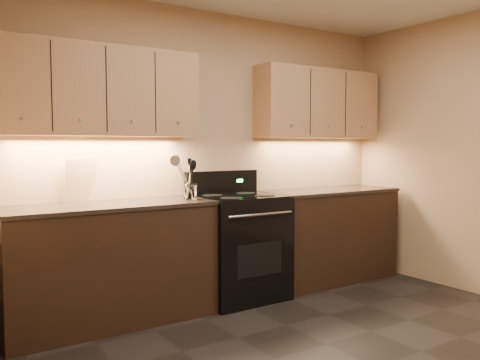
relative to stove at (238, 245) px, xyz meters
name	(u,v)px	position (x,y,z in m)	size (l,w,h in m)	color
wall_back	(212,154)	(-0.08, 0.32, 0.82)	(4.00, 0.04, 2.60)	tan
wall_left	(28,166)	(-2.08, -1.68, 0.82)	(0.04, 4.00, 2.60)	tan
counter_left	(110,263)	(-1.18, 0.02, -0.01)	(1.62, 0.62, 0.93)	black
counter_right	(327,235)	(1.10, 0.02, -0.01)	(1.46, 0.62, 0.93)	black
stove	(238,245)	(0.00, 0.00, 0.00)	(0.76, 0.68, 1.14)	black
upper_cab_left	(100,91)	(-1.18, 0.17, 1.32)	(1.60, 0.30, 0.70)	tan
upper_cab_right	(318,104)	(1.10, 0.17, 1.32)	(1.44, 0.30, 0.70)	tan
outlet_plate	(71,178)	(-1.38, 0.31, 0.64)	(0.09, 0.01, 0.12)	#B2B5BA
utensil_crock	(190,192)	(-0.50, -0.04, 0.51)	(0.13, 0.13, 0.13)	white
cutting_board	(80,180)	(-1.31, 0.29, 0.62)	(0.27, 0.02, 0.35)	tan
wooden_spoon	(187,181)	(-0.54, -0.05, 0.61)	(0.06, 0.06, 0.29)	tan
black_spoon	(190,179)	(-0.50, -0.02, 0.62)	(0.06, 0.06, 0.30)	black
black_turner	(193,177)	(-0.49, -0.06, 0.64)	(0.08, 0.08, 0.34)	black
steel_spatula	(193,174)	(-0.47, -0.03, 0.66)	(0.08, 0.08, 0.39)	silver
steel_skimmer	(194,175)	(-0.48, -0.06, 0.65)	(0.09, 0.09, 0.37)	silver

